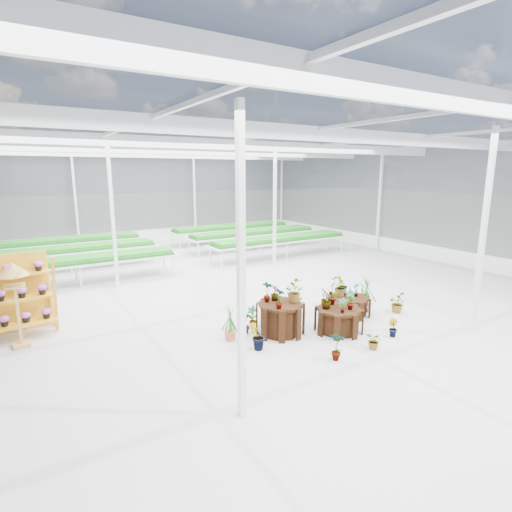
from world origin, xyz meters
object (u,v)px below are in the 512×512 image
bird_table (17,305)px  plinth_low (349,306)px  shelf_rack (12,298)px  plinth_mid (339,320)px  plinth_tall (280,319)px

bird_table → plinth_low: bearing=-6.2°
shelf_rack → bird_table: 0.68m
plinth_mid → plinth_low: size_ratio=1.01×
bird_table → plinth_tall: bearing=-13.9°
plinth_mid → bird_table: bearing=155.1°
plinth_tall → plinth_mid: size_ratio=0.99×
plinth_low → shelf_rack: shelf_rack is taller
plinth_tall → plinth_mid: bearing=-26.6°
plinth_tall → plinth_low: plinth_tall is taller
plinth_mid → bird_table: 6.85m
plinth_tall → bird_table: 5.50m
plinth_low → bird_table: 7.53m
plinth_tall → bird_table: size_ratio=0.58×
shelf_rack → plinth_tall: bearing=-34.3°
plinth_low → shelf_rack: 7.84m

